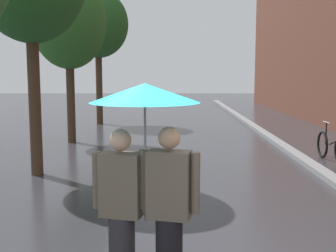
% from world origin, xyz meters
% --- Properties ---
extents(kerb_strip, '(0.30, 36.00, 0.12)m').
position_xyz_m(kerb_strip, '(3.20, 10.00, 0.06)').
color(kerb_strip, slate).
rests_on(kerb_strip, ground).
extents(street_tree_2, '(2.30, 2.30, 5.22)m').
position_xyz_m(street_tree_2, '(-3.22, 9.90, 3.73)').
color(street_tree_2, '#473323').
rests_on(street_tree_2, ground).
extents(street_tree_3, '(2.52, 2.52, 5.57)m').
position_xyz_m(street_tree_3, '(-3.11, 14.71, 4.14)').
color(street_tree_3, '#473323').
rests_on(street_tree_3, ground).
extents(couple_under_umbrella, '(1.05, 1.04, 2.13)m').
position_xyz_m(couple_under_umbrella, '(-0.34, 0.39, 1.37)').
color(couple_under_umbrella, '#2D2D33').
rests_on(couple_under_umbrella, ground).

